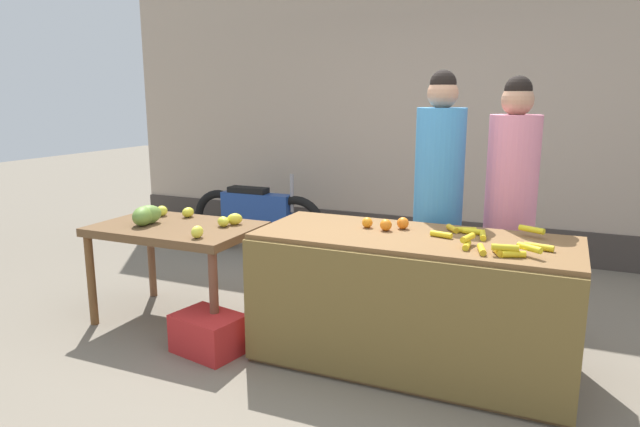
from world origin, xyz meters
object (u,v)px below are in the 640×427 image
(vendor_woman_blue_shirt, at_px, (438,203))
(parked_motorcycle, at_px, (257,215))
(produce_sack, at_px, (319,277))
(produce_crate, at_px, (209,333))
(vendor_woman_pink_shirt, at_px, (510,210))

(vendor_woman_blue_shirt, bearing_deg, parked_motorcycle, 150.22)
(produce_sack, bearing_deg, produce_crate, -106.36)
(parked_motorcycle, distance_m, produce_crate, 2.48)
(produce_crate, height_order, produce_sack, produce_sack)
(vendor_woman_blue_shirt, bearing_deg, produce_sack, 175.79)
(parked_motorcycle, bearing_deg, produce_sack, -43.55)
(produce_crate, bearing_deg, vendor_woman_pink_shirt, 31.54)
(vendor_woman_pink_shirt, relative_size, produce_sack, 3.86)
(produce_sack, bearing_deg, vendor_woman_blue_shirt, -4.21)
(vendor_woman_blue_shirt, height_order, produce_crate, vendor_woman_blue_shirt)
(vendor_woman_pink_shirt, height_order, parked_motorcycle, vendor_woman_pink_shirt)
(produce_crate, bearing_deg, vendor_woman_blue_shirt, 38.61)
(vendor_woman_pink_shirt, height_order, produce_crate, vendor_woman_pink_shirt)
(vendor_woman_blue_shirt, distance_m, produce_crate, 1.81)
(vendor_woman_pink_shirt, distance_m, produce_crate, 2.20)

